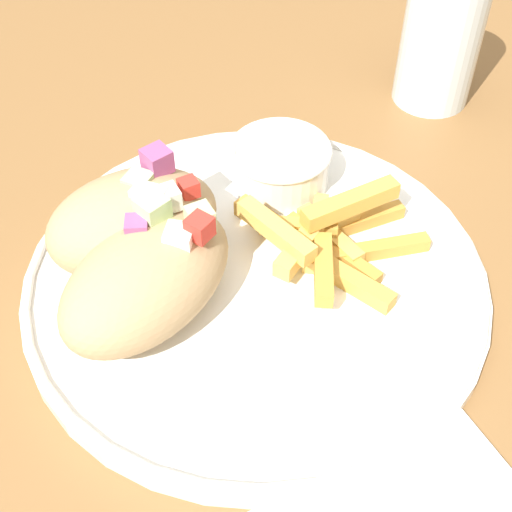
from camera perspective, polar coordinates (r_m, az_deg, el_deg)
table at (r=0.54m, az=-0.97°, el=-7.56°), size 1.44×1.44×0.72m
plate at (r=0.49m, az=0.00°, el=-1.91°), size 0.32×0.32×0.02m
pita_sandwich_near at (r=0.45m, az=-8.66°, el=-1.70°), size 0.15×0.15×0.07m
pita_sandwich_far at (r=0.49m, az=-9.78°, el=2.77°), size 0.13×0.11×0.08m
fries_pile at (r=0.50m, az=5.37°, el=1.50°), size 0.13×0.12×0.04m
sauce_ramekin at (r=0.55m, az=1.95°, el=7.49°), size 0.08×0.08×0.03m
water_glass at (r=0.66m, az=14.51°, el=16.16°), size 0.07×0.07×0.12m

